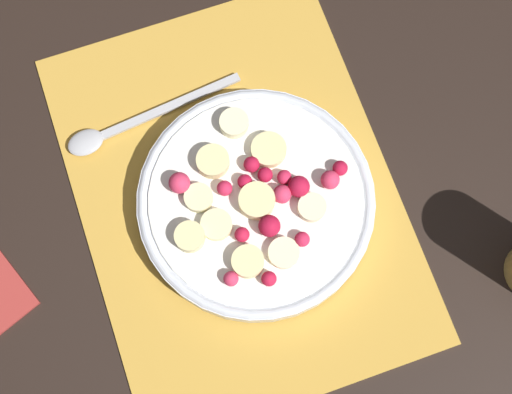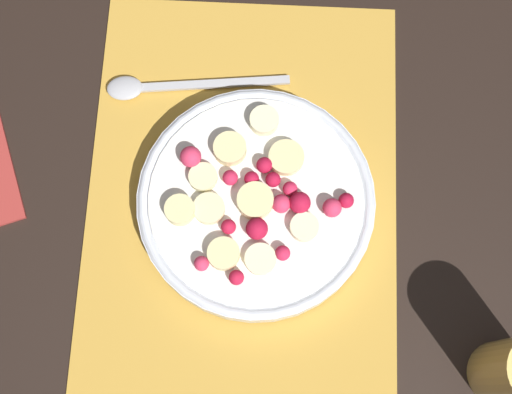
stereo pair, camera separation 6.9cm
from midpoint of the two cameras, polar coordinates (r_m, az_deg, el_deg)
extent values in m
plane|color=black|center=(0.74, -4.20, -0.41)|extent=(3.00, 3.00, 0.00)
cube|color=gold|center=(0.74, -4.22, -0.35)|extent=(0.43, 0.32, 0.01)
cylinder|color=silver|center=(0.72, -2.73, -0.98)|extent=(0.24, 0.24, 0.03)
torus|color=silver|center=(0.71, -2.76, -0.79)|extent=(0.24, 0.24, 0.01)
cylinder|color=white|center=(0.70, -2.78, -0.70)|extent=(0.21, 0.21, 0.00)
cylinder|color=beige|center=(0.71, -1.73, 3.29)|extent=(0.05, 0.05, 0.01)
cylinder|color=#F4EAB7|center=(0.68, -0.63, -5.05)|extent=(0.04, 0.04, 0.01)
cylinder|color=beige|center=(0.69, -2.76, -0.84)|extent=(0.05, 0.05, 0.01)
cylinder|color=beige|center=(0.69, -6.01, -2.76)|extent=(0.04, 0.04, 0.01)
cylinder|color=#F4EAB7|center=(0.69, 1.70, -1.38)|extent=(0.04, 0.04, 0.01)
cylinder|color=beige|center=(0.71, -6.23, 2.34)|extent=(0.04, 0.04, 0.01)
cylinder|color=beige|center=(0.68, -3.54, -5.72)|extent=(0.04, 0.04, 0.01)
cylinder|color=beige|center=(0.70, -7.42, -0.51)|extent=(0.03, 0.03, 0.01)
cylinder|color=#F4EAB7|center=(0.72, -4.49, 5.41)|extent=(0.03, 0.03, 0.01)
cylinder|color=beige|center=(0.69, -8.15, -3.71)|extent=(0.04, 0.04, 0.01)
sphere|color=#D12347|center=(0.70, -5.38, 0.32)|extent=(0.02, 0.02, 0.02)
sphere|color=#B21433|center=(0.68, -1.78, -2.87)|extent=(0.02, 0.02, 0.02)
sphere|color=red|center=(0.69, -3.99, -3.55)|extent=(0.01, 0.01, 0.01)
sphere|color=#B21433|center=(0.70, 3.99, 1.81)|extent=(0.02, 0.02, 0.02)
sphere|color=#D12347|center=(0.68, 0.87, -3.94)|extent=(0.01, 0.01, 0.01)
sphere|color=#B21433|center=(0.70, -3.14, 2.11)|extent=(0.02, 0.02, 0.02)
sphere|color=#DB3356|center=(0.70, 3.18, 0.87)|extent=(0.02, 0.02, 0.02)
sphere|color=#B21433|center=(0.69, 0.64, 0.32)|extent=(0.02, 0.02, 0.02)
sphere|color=#D12347|center=(0.70, -0.51, 1.08)|extent=(0.01, 0.01, 0.01)
sphere|color=red|center=(0.68, -1.79, -7.08)|extent=(0.01, 0.01, 0.01)
sphere|color=#DB3356|center=(0.69, -0.71, -0.30)|extent=(0.02, 0.02, 0.02)
sphere|color=#DB3356|center=(0.70, -8.93, 0.61)|extent=(0.02, 0.02, 0.02)
sphere|color=#B21433|center=(0.70, -2.01, 1.15)|extent=(0.02, 0.02, 0.02)
sphere|color=#DB3356|center=(0.68, -4.91, -7.08)|extent=(0.01, 0.01, 0.01)
sphere|color=#B21433|center=(0.70, -3.79, 0.99)|extent=(0.01, 0.01, 0.01)
cube|color=#B2B2B7|center=(0.77, -9.38, 6.72)|extent=(0.03, 0.16, 0.00)
ellipsoid|color=#B2B2B7|center=(0.77, -15.97, 3.76)|extent=(0.03, 0.04, 0.01)
camera|label=1|loc=(0.03, -92.91, -10.55)|focal=50.00mm
camera|label=2|loc=(0.03, 87.09, 10.55)|focal=50.00mm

